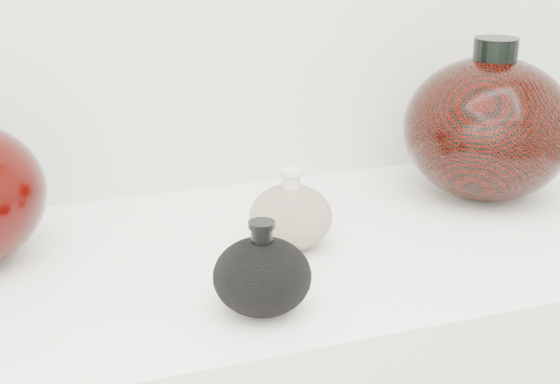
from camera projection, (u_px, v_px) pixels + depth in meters
name	position (u px, v px, depth m)	size (l,w,h in m)	color
black_gourd_vase	(262.00, 275.00, 0.85)	(0.13, 0.13, 0.11)	black
cream_gourd_vase	(291.00, 216.00, 1.01)	(0.13, 0.13, 0.11)	beige
right_round_pot	(488.00, 128.00, 1.17)	(0.27, 0.27, 0.24)	black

